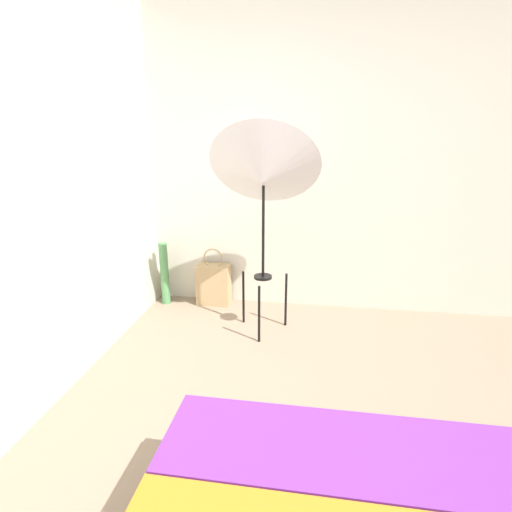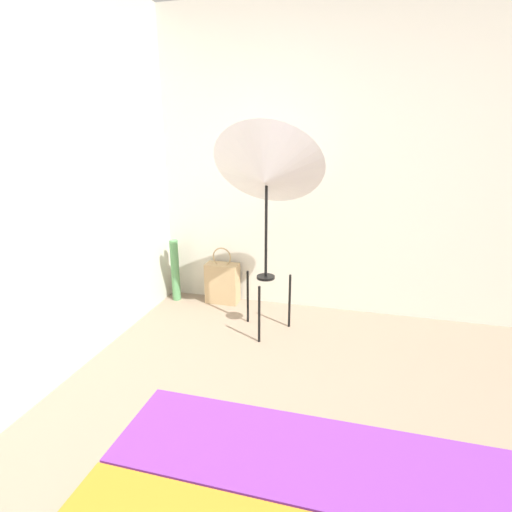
# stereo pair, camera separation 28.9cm
# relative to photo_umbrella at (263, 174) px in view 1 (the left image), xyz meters

# --- Properties ---
(wall_back) EXTENTS (8.00, 0.05, 2.60)m
(wall_back) POSITION_rel_photo_umbrella_xyz_m (0.47, 0.59, 0.04)
(wall_back) COLOR beige
(wall_back) RESTS_ON ground_plane
(wall_side_left) EXTENTS (0.05, 8.00, 2.60)m
(wall_side_left) POSITION_rel_photo_umbrella_xyz_m (-1.13, -0.73, 0.04)
(wall_side_left) COLOR beige
(wall_side_left) RESTS_ON ground_plane
(photo_umbrella) EXTENTS (0.85, 0.69, 1.65)m
(photo_umbrella) POSITION_rel_photo_umbrella_xyz_m (0.00, 0.00, 0.00)
(photo_umbrella) COLOR black
(photo_umbrella) RESTS_ON ground_plane
(tote_bag) EXTENTS (0.31, 0.16, 0.54)m
(tote_bag) POSITION_rel_photo_umbrella_xyz_m (-0.53, 0.45, -1.07)
(tote_bag) COLOR tan
(tote_bag) RESTS_ON ground_plane
(paper_roll) EXTENTS (0.08, 0.08, 0.60)m
(paper_roll) POSITION_rel_photo_umbrella_xyz_m (-0.98, 0.39, -0.96)
(paper_roll) COLOR #56995B
(paper_roll) RESTS_ON ground_plane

